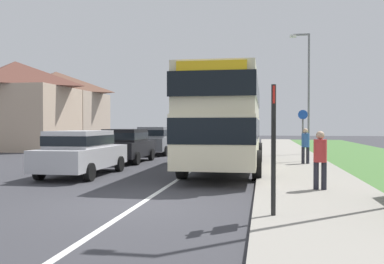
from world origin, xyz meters
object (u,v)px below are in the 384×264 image
at_px(double_decker_bus, 226,117).
at_px(parked_car_white, 175,137).
at_px(parked_car_grey, 156,139).
at_px(pedestrian_at_stop, 320,157).
at_px(parked_car_black, 126,144).
at_px(bus_stop_sign, 274,140).
at_px(pedestrian_walking_away, 305,144).
at_px(street_lamp_mid, 307,86).
at_px(parked_car_silver, 82,151).
at_px(cycle_route_sign, 303,133).

bearing_deg(double_decker_bus, parked_car_white, 110.57).
bearing_deg(parked_car_grey, pedestrian_at_stop, -58.72).
xyz_separation_m(parked_car_black, bus_stop_sign, (6.73, -11.19, 0.65)).
relative_size(pedestrian_walking_away, street_lamp_mid, 0.23).
bearing_deg(parked_car_white, parked_car_silver, -90.32).
bearing_deg(street_lamp_mid, pedestrian_at_stop, -94.26).
relative_size(cycle_route_sign, street_lamp_mid, 0.35).
bearing_deg(pedestrian_walking_away, parked_car_grey, 145.56).
bearing_deg(parked_car_silver, pedestrian_walking_away, 30.12).
distance_m(parked_car_grey, bus_stop_sign, 17.72).
relative_size(parked_car_silver, bus_stop_sign, 1.75).
xyz_separation_m(pedestrian_walking_away, cycle_route_sign, (-0.02, 1.09, 0.45)).
bearing_deg(parked_car_black, street_lamp_mid, 32.26).
xyz_separation_m(bus_stop_sign, cycle_route_sign, (1.62, 11.83, -0.11)).
bearing_deg(parked_car_white, street_lamp_mid, -27.27).
relative_size(bus_stop_sign, street_lamp_mid, 0.37).
distance_m(double_decker_bus, bus_stop_sign, 8.60).
distance_m(double_decker_bus, parked_car_grey, 9.51).
relative_size(double_decker_bus, parked_car_white, 2.43).
bearing_deg(street_lamp_mid, parked_car_grey, -176.98).
distance_m(pedestrian_walking_away, bus_stop_sign, 10.87).
height_order(parked_car_silver, pedestrian_walking_away, pedestrian_walking_away).
xyz_separation_m(parked_car_white, pedestrian_at_stop, (7.82, -18.10, 0.07)).
bearing_deg(parked_car_black, cycle_route_sign, 4.39).
distance_m(parked_car_grey, cycle_route_sign, 9.47).
relative_size(double_decker_bus, parked_car_grey, 2.40).
height_order(parked_car_grey, pedestrian_walking_away, parked_car_grey).
height_order(parked_car_grey, pedestrian_at_stop, parked_car_grey).
height_order(double_decker_bus, pedestrian_walking_away, double_decker_bus).
bearing_deg(bus_stop_sign, double_decker_bus, 101.04).
bearing_deg(pedestrian_at_stop, street_lamp_mid, 85.74).
height_order(double_decker_bus, parked_car_silver, double_decker_bus).
bearing_deg(parked_car_black, pedestrian_at_stop, -44.34).
bearing_deg(pedestrian_at_stop, pedestrian_walking_away, 87.32).
distance_m(parked_car_black, parked_car_grey, 5.23).
relative_size(parked_car_silver, parked_car_black, 1.13).
xyz_separation_m(pedestrian_at_stop, bus_stop_sign, (-1.29, -3.34, 0.56)).
bearing_deg(street_lamp_mid, cycle_route_sign, -97.67).
relative_size(pedestrian_walking_away, bus_stop_sign, 0.64).
bearing_deg(bus_stop_sign, parked_car_grey, 112.05).
bearing_deg(parked_car_white, pedestrian_walking_away, -52.66).
relative_size(double_decker_bus, parked_car_silver, 2.15).
xyz_separation_m(double_decker_bus, parked_car_black, (-5.09, 2.77, -1.25)).
bearing_deg(pedestrian_walking_away, double_decker_bus, -144.79).
xyz_separation_m(parked_car_black, pedestrian_at_stop, (8.02, -7.84, 0.08)).
relative_size(double_decker_bus, pedestrian_walking_away, 5.86).
relative_size(parked_car_black, bus_stop_sign, 1.55).
relative_size(parked_car_black, parked_car_white, 1.00).
xyz_separation_m(parked_car_black, parked_car_grey, (0.08, 5.23, 0.03)).
bearing_deg(parked_car_white, parked_car_grey, -91.35).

